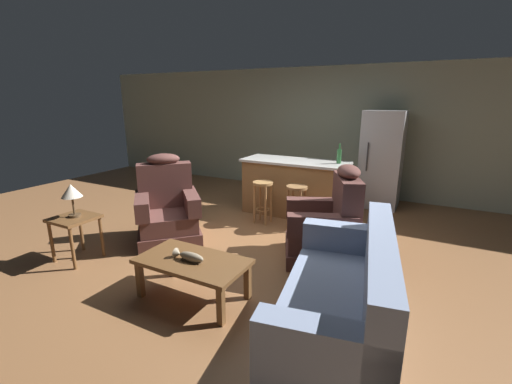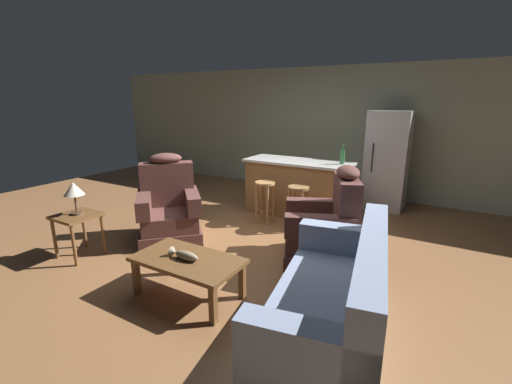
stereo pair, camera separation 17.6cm
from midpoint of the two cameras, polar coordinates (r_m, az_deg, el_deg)
The scene contains 14 objects.
ground_plane at distance 4.92m, azimuth 1.34°, elevation -8.16°, with size 12.00×12.00×0.00m.
back_wall at distance 7.43m, azimuth 13.37°, elevation 9.82°, with size 12.00×0.05×2.60m.
coffee_table at distance 3.54m, azimuth -9.86°, elevation -11.64°, with size 1.10×0.60×0.42m.
fish_figurine at distance 3.49m, azimuth -10.50°, elevation -10.32°, with size 0.34×0.10×0.10m.
couch at distance 3.03m, azimuth 14.63°, elevation -17.49°, with size 1.16×2.02×0.94m.
recliner_near_lamp at distance 5.06m, azimuth -13.33°, elevation -2.76°, with size 1.19×1.19×1.20m.
recliner_near_island at distance 4.34m, azimuth 12.73°, elevation -5.77°, with size 1.11×1.11×1.20m.
end_table at distance 4.81m, azimuth -26.72°, elevation -4.49°, with size 0.48×0.48×0.56m.
table_lamp at distance 4.71m, azimuth -27.16°, elevation 0.24°, with size 0.24×0.24×0.41m.
kitchen_island at distance 5.92m, azimuth 7.73°, elevation 0.69°, with size 1.80×0.70×0.95m.
bar_stool_left at distance 5.48m, azimuth 2.42°, elevation -0.42°, with size 0.32×0.32×0.68m.
bar_stool_right at distance 5.25m, azimuth 8.00°, elevation -1.28°, with size 0.32×0.32×0.68m.
refrigerator at distance 6.66m, azimuth 21.71°, elevation 4.90°, with size 0.70×0.69×1.76m.
bottle_tall_green at distance 5.64m, azimuth 15.08°, elevation 5.74°, with size 0.07×0.07×0.32m.
Camera 2 is at (2.26, -3.91, 1.95)m, focal length 24.00 mm.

